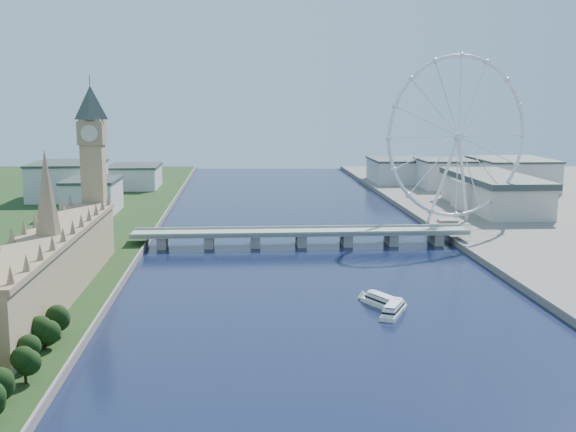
{
  "coord_description": "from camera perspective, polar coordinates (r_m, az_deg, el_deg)",
  "views": [
    {
      "loc": [
        -39.72,
        -163.56,
        94.7
      ],
      "look_at": [
        -14.57,
        210.0,
        34.16
      ],
      "focal_mm": 45.0,
      "sensor_mm": 36.0,
      "label": 1
    }
  ],
  "objects": [
    {
      "name": "tour_boat_far",
      "position": [
        327.4,
        8.33,
        -7.73
      ],
      "size": [
        18.06,
        27.4,
        5.96
      ],
      "primitive_type": null,
      "rotation": [
        0.0,
        0.0,
        -0.45
      ],
      "color": "silver",
      "rests_on": "ground"
    },
    {
      "name": "parliament_range",
      "position": [
        353.36,
        -18.26,
        -3.74
      ],
      "size": [
        24.0,
        200.0,
        70.0
      ],
      "color": "tan",
      "rests_on": "ground"
    },
    {
      "name": "tour_boat_near",
      "position": [
        339.35,
        7.45,
        -7.1
      ],
      "size": [
        18.78,
        27.63,
        6.05
      ],
      "primitive_type": null,
      "rotation": [
        0.0,
        0.0,
        0.48
      ],
      "color": "white",
      "rests_on": "ground"
    },
    {
      "name": "big_ben",
      "position": [
        451.17,
        -15.19,
        5.29
      ],
      "size": [
        20.02,
        20.02,
        110.0
      ],
      "color": "tan",
      "rests_on": "ground"
    },
    {
      "name": "westminster_bridge",
      "position": [
        473.52,
        1.03,
        -1.53
      ],
      "size": [
        220.0,
        22.0,
        9.5
      ],
      "color": "gray",
      "rests_on": "ground"
    },
    {
      "name": "london_eye",
      "position": [
        543.34,
        13.32,
        6.07
      ],
      "size": [
        113.6,
        39.12,
        124.3
      ],
      "color": "silver",
      "rests_on": "ground"
    },
    {
      "name": "city_skyline",
      "position": [
        732.07,
        2.36,
        3.08
      ],
      "size": [
        505.0,
        280.0,
        32.0
      ],
      "color": "beige",
      "rests_on": "ground"
    },
    {
      "name": "county_hall",
      "position": [
        638.27,
        15.85,
        0.3
      ],
      "size": [
        54.0,
        144.0,
        35.0
      ],
      "primitive_type": null,
      "color": "beige",
      "rests_on": "ground"
    }
  ]
}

